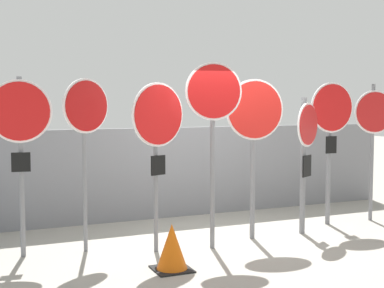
{
  "coord_description": "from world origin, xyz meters",
  "views": [
    {
      "loc": [
        -3.64,
        -7.06,
        2.06
      ],
      "look_at": [
        -0.61,
        0.0,
        1.47
      ],
      "focal_mm": 50.0,
      "sensor_mm": 36.0,
      "label": 1
    }
  ],
  "objects_px": {
    "stop_sign_5": "(306,144)",
    "traffic_cone_0": "(172,247)",
    "stop_sign_1": "(86,120)",
    "stop_sign_4": "(254,124)",
    "stop_sign_0": "(20,127)",
    "stop_sign_2": "(158,127)",
    "stop_sign_7": "(374,124)",
    "stop_sign_3": "(213,111)",
    "stop_sign_6": "(331,124)"
  },
  "relations": [
    {
      "from": "stop_sign_2",
      "to": "traffic_cone_0",
      "type": "bearing_deg",
      "value": -117.32
    },
    {
      "from": "stop_sign_3",
      "to": "stop_sign_4",
      "type": "xyz_separation_m",
      "value": [
        0.79,
        0.24,
        -0.2
      ]
    },
    {
      "from": "stop_sign_1",
      "to": "stop_sign_2",
      "type": "height_order",
      "value": "stop_sign_1"
    },
    {
      "from": "stop_sign_7",
      "to": "stop_sign_5",
      "type": "bearing_deg",
      "value": -155.93
    },
    {
      "from": "stop_sign_0",
      "to": "stop_sign_6",
      "type": "xyz_separation_m",
      "value": [
        4.97,
        -0.03,
        -0.02
      ]
    },
    {
      "from": "stop_sign_4",
      "to": "stop_sign_6",
      "type": "xyz_separation_m",
      "value": [
        1.67,
        0.35,
        -0.03
      ]
    },
    {
      "from": "stop_sign_1",
      "to": "stop_sign_7",
      "type": "relative_size",
      "value": 1.0
    },
    {
      "from": "stop_sign_3",
      "to": "traffic_cone_0",
      "type": "relative_size",
      "value": 4.52
    },
    {
      "from": "stop_sign_1",
      "to": "traffic_cone_0",
      "type": "relative_size",
      "value": 4.13
    },
    {
      "from": "stop_sign_0",
      "to": "stop_sign_4",
      "type": "height_order",
      "value": "stop_sign_4"
    },
    {
      "from": "stop_sign_5",
      "to": "traffic_cone_0",
      "type": "height_order",
      "value": "stop_sign_5"
    },
    {
      "from": "traffic_cone_0",
      "to": "stop_sign_6",
      "type": "bearing_deg",
      "value": 20.56
    },
    {
      "from": "stop_sign_1",
      "to": "stop_sign_4",
      "type": "relative_size",
      "value": 0.99
    },
    {
      "from": "stop_sign_5",
      "to": "stop_sign_7",
      "type": "bearing_deg",
      "value": -19.36
    },
    {
      "from": "stop_sign_0",
      "to": "stop_sign_2",
      "type": "bearing_deg",
      "value": -6.78
    },
    {
      "from": "stop_sign_2",
      "to": "stop_sign_7",
      "type": "height_order",
      "value": "stop_sign_7"
    },
    {
      "from": "stop_sign_0",
      "to": "stop_sign_1",
      "type": "distance_m",
      "value": 0.86
    },
    {
      "from": "stop_sign_2",
      "to": "stop_sign_4",
      "type": "bearing_deg",
      "value": -16.14
    },
    {
      "from": "stop_sign_3",
      "to": "stop_sign_7",
      "type": "relative_size",
      "value": 1.1
    },
    {
      "from": "stop_sign_2",
      "to": "stop_sign_5",
      "type": "distance_m",
      "value": 2.49
    },
    {
      "from": "stop_sign_6",
      "to": "stop_sign_1",
      "type": "bearing_deg",
      "value": -179.44
    },
    {
      "from": "stop_sign_0",
      "to": "stop_sign_2",
      "type": "xyz_separation_m",
      "value": [
        1.75,
        -0.47,
        -0.01
      ]
    },
    {
      "from": "stop_sign_2",
      "to": "stop_sign_3",
      "type": "bearing_deg",
      "value": -30.88
    },
    {
      "from": "traffic_cone_0",
      "to": "stop_sign_5",
      "type": "bearing_deg",
      "value": 18.99
    },
    {
      "from": "stop_sign_2",
      "to": "stop_sign_0",
      "type": "bearing_deg",
      "value": 145.78
    },
    {
      "from": "stop_sign_3",
      "to": "stop_sign_5",
      "type": "height_order",
      "value": "stop_sign_3"
    },
    {
      "from": "stop_sign_3",
      "to": "stop_sign_5",
      "type": "xyz_separation_m",
      "value": [
        1.71,
        0.23,
        -0.53
      ]
    },
    {
      "from": "stop_sign_4",
      "to": "stop_sign_5",
      "type": "height_order",
      "value": "stop_sign_4"
    },
    {
      "from": "stop_sign_5",
      "to": "stop_sign_7",
      "type": "height_order",
      "value": "stop_sign_7"
    },
    {
      "from": "stop_sign_3",
      "to": "traffic_cone_0",
      "type": "xyz_separation_m",
      "value": [
        -0.88,
        -0.66,
        -1.66
      ]
    },
    {
      "from": "stop_sign_6",
      "to": "stop_sign_7",
      "type": "xyz_separation_m",
      "value": [
        0.86,
        -0.05,
        -0.01
      ]
    },
    {
      "from": "stop_sign_7",
      "to": "traffic_cone_0",
      "type": "xyz_separation_m",
      "value": [
        -4.21,
        -1.2,
        -1.42
      ]
    },
    {
      "from": "stop_sign_1",
      "to": "stop_sign_4",
      "type": "bearing_deg",
      "value": -32.29
    },
    {
      "from": "stop_sign_4",
      "to": "stop_sign_0",
      "type": "bearing_deg",
      "value": -179.28
    },
    {
      "from": "stop_sign_7",
      "to": "stop_sign_3",
      "type": "bearing_deg",
      "value": -157.59
    },
    {
      "from": "stop_sign_1",
      "to": "traffic_cone_0",
      "type": "distance_m",
      "value": 2.11
    },
    {
      "from": "stop_sign_3",
      "to": "stop_sign_5",
      "type": "distance_m",
      "value": 1.8
    },
    {
      "from": "stop_sign_1",
      "to": "traffic_cone_0",
      "type": "bearing_deg",
      "value": -82.35
    },
    {
      "from": "stop_sign_7",
      "to": "stop_sign_1",
      "type": "bearing_deg",
      "value": -166.96
    },
    {
      "from": "stop_sign_7",
      "to": "stop_sign_6",
      "type": "bearing_deg",
      "value": -170.36
    },
    {
      "from": "stop_sign_2",
      "to": "stop_sign_7",
      "type": "relative_size",
      "value": 0.98
    },
    {
      "from": "stop_sign_4",
      "to": "stop_sign_5",
      "type": "relative_size",
      "value": 1.12
    },
    {
      "from": "stop_sign_4",
      "to": "stop_sign_3",
      "type": "bearing_deg",
      "value": -155.7
    },
    {
      "from": "stop_sign_4",
      "to": "stop_sign_7",
      "type": "distance_m",
      "value": 2.55
    },
    {
      "from": "stop_sign_1",
      "to": "stop_sign_4",
      "type": "xyz_separation_m",
      "value": [
        2.45,
        -0.31,
        -0.07
      ]
    },
    {
      "from": "stop_sign_2",
      "to": "stop_sign_3",
      "type": "xyz_separation_m",
      "value": [
        0.76,
        -0.16,
        0.22
      ]
    },
    {
      "from": "stop_sign_7",
      "to": "stop_sign_2",
      "type": "bearing_deg",
      "value": -161.44
    },
    {
      "from": "stop_sign_1",
      "to": "stop_sign_6",
      "type": "height_order",
      "value": "stop_sign_6"
    },
    {
      "from": "stop_sign_1",
      "to": "stop_sign_6",
      "type": "relative_size",
      "value": 1.0
    },
    {
      "from": "stop_sign_4",
      "to": "traffic_cone_0",
      "type": "bearing_deg",
      "value": -144.27
    }
  ]
}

